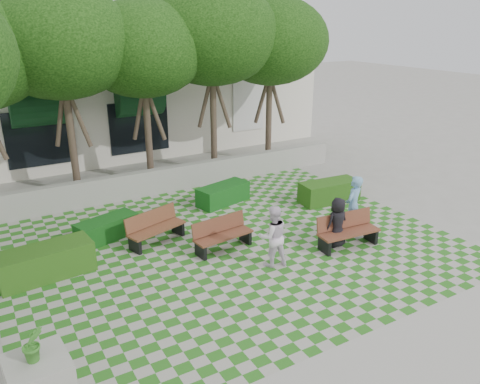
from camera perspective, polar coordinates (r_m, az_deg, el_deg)
ground at (r=12.44m, az=1.50°, el=-8.57°), size 90.00×90.00×0.00m
lawn at (r=13.20m, az=-0.79°, el=-6.72°), size 12.00×12.00×0.00m
sidewalk_south at (r=9.49m, az=17.55°, el=-20.16°), size 16.00×2.00×0.01m
retaining_wall at (r=17.39m, az=-9.25°, el=1.46°), size 15.00×0.36×0.90m
bench_east at (r=13.42m, az=12.96°, el=-4.67°), size 1.84×0.75×0.95m
bench_mid at (r=12.94m, az=-2.18°, el=-5.23°), size 1.75×0.76×0.89m
bench_west at (r=13.52m, az=-10.29°, el=-4.33°), size 1.83×1.09×0.91m
hedge_east at (r=16.55m, az=10.82°, el=0.06°), size 2.16×1.01×0.73m
hedge_midright at (r=16.13m, az=-2.07°, el=-0.26°), size 2.02×1.21×0.66m
hedge_midleft at (r=14.12m, az=-15.90°, el=-4.30°), size 1.90×1.21×0.62m
hedge_west at (r=12.59m, az=-22.60°, el=-7.90°), size 2.31×1.11×0.78m
planter_back at (r=8.78m, az=-23.20°, el=-20.42°), size 1.03×1.03×1.58m
person_blue at (r=13.91m, az=13.61°, el=-1.72°), size 0.79×0.66×1.84m
person_dark at (r=13.25m, az=11.77°, el=-3.66°), size 0.73×0.50×1.44m
person_white at (r=11.99m, az=4.01°, el=-5.38°), size 0.90×0.76×1.64m
tree_row at (r=15.70m, az=-16.53°, el=16.55°), size 17.70×13.40×7.41m
building at (r=24.51m, az=-14.35°, el=11.60°), size 18.00×8.92×5.15m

